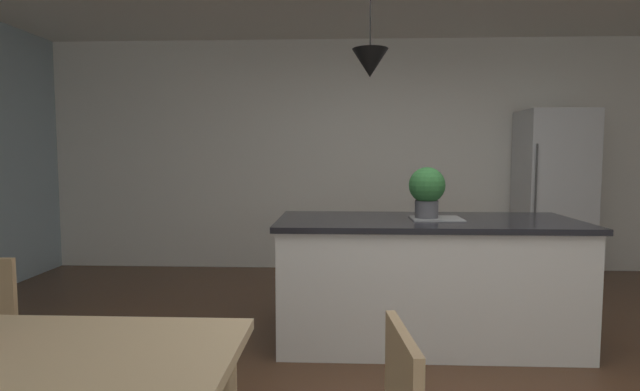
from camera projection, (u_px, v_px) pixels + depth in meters
wall_back_kitchen at (391, 156)px, 5.95m from camera, size 10.00×0.12×2.70m
kitchen_island at (426, 279)px, 3.65m from camera, size 2.15×0.93×0.91m
refrigerator at (553, 195)px, 5.51m from camera, size 0.71×0.67×1.84m
pendant_over_island_main at (370, 63)px, 3.54m from camera, size 0.26×0.26×0.79m
potted_plant_on_island at (427, 190)px, 3.60m from camera, size 0.26×0.26×0.38m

